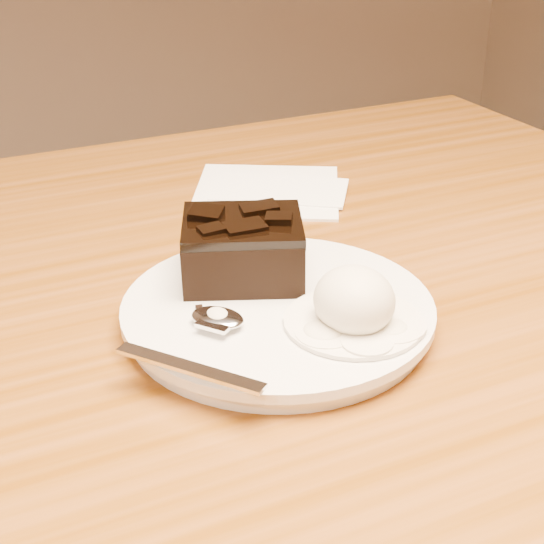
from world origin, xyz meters
name	(u,v)px	position (x,y,z in m)	size (l,w,h in m)	color
plate	(278,314)	(0.09, -0.07, 0.76)	(0.23, 0.23, 0.02)	white
brownie	(243,252)	(0.08, -0.02, 0.79)	(0.09, 0.08, 0.04)	black
ice_cream_scoop	(354,300)	(0.12, -0.12, 0.79)	(0.06, 0.06, 0.05)	silver
melt_puddle	(353,323)	(0.12, -0.12, 0.77)	(0.10, 0.10, 0.00)	white
spoon	(218,320)	(0.04, -0.08, 0.77)	(0.03, 0.16, 0.01)	silver
napkin	(267,190)	(0.20, 0.17, 0.75)	(0.15, 0.15, 0.01)	white
crumb_a	(267,291)	(0.09, -0.06, 0.77)	(0.01, 0.01, 0.00)	black
crumb_b	(199,308)	(0.03, -0.06, 0.77)	(0.01, 0.01, 0.00)	black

